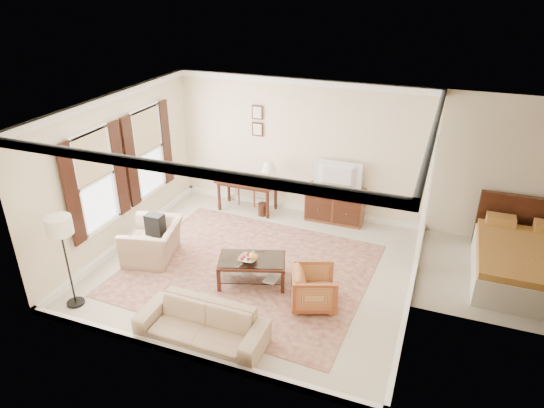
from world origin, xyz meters
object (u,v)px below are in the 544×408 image
Objects in this scene: sofa at (201,320)px; striped_armchair at (314,286)px; coffee_table at (252,264)px; writing_desk at (247,184)px; tv at (337,167)px; club_armchair at (152,236)px; sideboard at (335,205)px.

striped_armchair is at bearing 47.80° from sofa.
striped_armchair is (1.16, -0.23, -0.01)m from coffee_table.
tv is (1.94, 0.14, 0.62)m from writing_desk.
sofa is at bearing 35.43° from club_armchair.
club_armchair is (-2.76, -2.64, 0.09)m from sideboard.
coffee_table is (-0.75, -2.72, -0.01)m from sideboard.
coffee_table is at bearing -65.03° from writing_desk.
tv is (0.00, -0.02, 0.85)m from sideboard.
writing_desk reaches higher than coffee_table.
coffee_table is 2.01m from club_armchair.
sideboard is 0.85m from tv.
sideboard is 2.82m from coffee_table.
sideboard is 2.97m from striped_armchair.
sofa is (1.08, -4.15, -0.24)m from writing_desk.
sideboard is 1.26× the size of tv.
writing_desk is 3.65m from striped_armchair.
sideboard is at bearing -90.00° from tv.
writing_desk is 2.04m from tv.
writing_desk is 1.23× the size of club_armchair.
coffee_table is 1.18m from striped_armchair.
tv reaches higher than club_armchair.
striped_armchair is at bearing -82.21° from sideboard.
coffee_table is 1.78× the size of striped_armchair.
sideboard is at bearing 120.44° from club_armchair.
sofa is (-1.26, -1.36, 0.01)m from striped_armchair.
writing_desk is at bearing 4.24° from tv.
club_armchair reaches higher than writing_desk.
sideboard is 0.64× the size of sofa.
striped_armchair is 1.86m from sofa.
sofa reaches higher than coffee_table.
club_armchair is (-0.82, -2.48, -0.14)m from writing_desk.
club_armchair is at bearing -108.33° from writing_desk.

